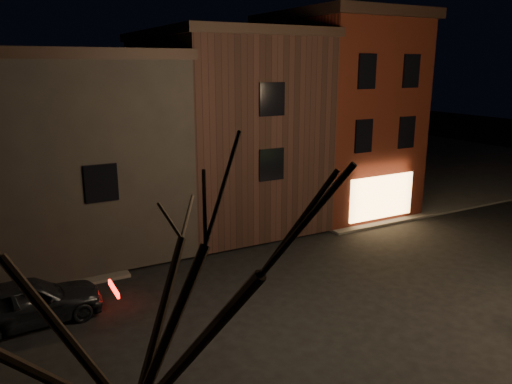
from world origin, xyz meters
TOP-DOWN VIEW (x-y plane):
  - ground at (0.00, 0.00)m, footprint 120.00×120.00m
  - sidewalk_far_right at (20.00, 20.00)m, footprint 30.00×30.00m
  - corner_building at (8.00, 9.47)m, footprint 6.50×8.50m
  - row_building_a at (1.50, 10.50)m, footprint 7.30×10.30m
  - row_building_b at (-5.75, 10.50)m, footprint 7.80×10.30m
  - bare_tree_left at (-8.00, -7.00)m, footprint 5.60×5.60m
  - parked_car_a at (-8.74, 3.00)m, footprint 4.56×2.12m

SIDE VIEW (x-z plane):
  - ground at x=0.00m, z-range 0.00..0.00m
  - sidewalk_far_right at x=20.00m, z-range 0.00..0.12m
  - parked_car_a at x=-8.74m, z-range 0.00..1.51m
  - row_building_b at x=-5.75m, z-range 0.13..8.53m
  - row_building_a at x=1.50m, z-range 0.13..9.53m
  - corner_building at x=8.00m, z-range 0.15..10.65m
  - bare_tree_left at x=-8.00m, z-range 1.68..9.18m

